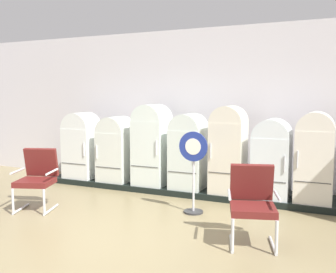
{
  "coord_description": "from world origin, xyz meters",
  "views": [
    {
      "loc": [
        2.75,
        -3.95,
        1.92
      ],
      "look_at": [
        -0.24,
        2.75,
        1.13
      ],
      "focal_mm": 40.82,
      "sensor_mm": 36.0,
      "label": 1
    }
  ],
  "objects": [
    {
      "name": "refrigerator_4",
      "position": [
        0.92,
        2.89,
        0.97
      ],
      "size": [
        0.6,
        0.63,
        1.62
      ],
      "color": "silver",
      "rests_on": "display_plinth"
    },
    {
      "name": "sign_stand",
      "position": [
        0.64,
        1.78,
        0.67
      ],
      "size": [
        0.48,
        0.32,
        1.34
      ],
      "color": "#2D2D30",
      "rests_on": "ground"
    },
    {
      "name": "refrigerator_0",
      "position": [
        -2.38,
        2.89,
        0.87
      ],
      "size": [
        0.68,
        0.62,
        1.43
      ],
      "color": "white",
      "rests_on": "display_plinth"
    },
    {
      "name": "back_wall",
      "position": [
        0.0,
        3.66,
        1.66
      ],
      "size": [
        11.76,
        0.12,
        3.29
      ],
      "color": "silver",
      "rests_on": "ground"
    },
    {
      "name": "refrigerator_5",
      "position": [
        1.71,
        2.9,
        0.85
      ],
      "size": [
        0.64,
        0.65,
        1.4
      ],
      "color": "white",
      "rests_on": "display_plinth"
    },
    {
      "name": "refrigerator_2",
      "position": [
        -0.67,
        2.92,
        0.98
      ],
      "size": [
        0.64,
        0.7,
        1.63
      ],
      "color": "silver",
      "rests_on": "display_plinth"
    },
    {
      "name": "refrigerator_6",
      "position": [
        2.42,
        2.92,
        0.93
      ],
      "size": [
        0.61,
        0.69,
        1.53
      ],
      "color": "silver",
      "rests_on": "display_plinth"
    },
    {
      "name": "armchair_right",
      "position": [
        1.79,
        0.88,
        0.57
      ],
      "size": [
        0.74,
        0.78,
        1.02
      ],
      "color": "silver",
      "rests_on": "ground"
    },
    {
      "name": "armchair_left",
      "position": [
        -1.85,
        0.93,
        0.57
      ],
      "size": [
        0.76,
        0.79,
        1.02
      ],
      "color": "silver",
      "rests_on": "ground"
    },
    {
      "name": "refrigerator_1",
      "position": [
        -1.52,
        2.92,
        0.83
      ],
      "size": [
        0.65,
        0.69,
        1.36
      ],
      "color": "silver",
      "rests_on": "display_plinth"
    },
    {
      "name": "refrigerator_3",
      "position": [
        0.12,
        2.92,
        0.88
      ],
      "size": [
        0.62,
        0.69,
        1.46
      ],
      "color": "silver",
      "rests_on": "display_plinth"
    },
    {
      "name": "display_plinth",
      "position": [
        0.0,
        3.02,
        0.06
      ],
      "size": [
        6.15,
        0.95,
        0.11
      ],
      "primitive_type": "cube",
      "color": "black",
      "rests_on": "ground"
    },
    {
      "name": "ground",
      "position": [
        0.0,
        0.0,
        -0.03
      ],
      "size": [
        12.0,
        10.0,
        0.05
      ],
      "primitive_type": "cube",
      "color": "#847551"
    }
  ]
}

